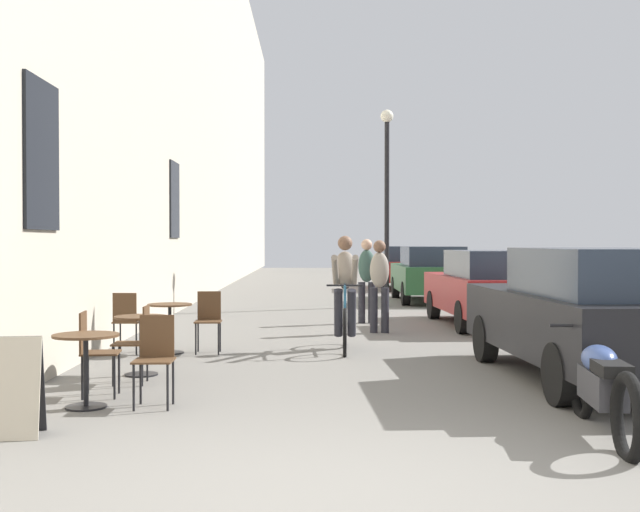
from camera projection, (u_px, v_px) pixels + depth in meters
The scene contains 20 objects.
ground_plane at pixel (333, 496), 5.04m from camera, with size 88.00×88.00×0.00m, color slate.
building_facade_left at pixel (172, 23), 18.87m from camera, with size 0.54×68.00×13.68m.
cafe_table_near at pixel (86, 355), 7.70m from camera, with size 0.64×0.64×0.72m.
cafe_chair_near_toward_street at pixel (155, 354), 7.79m from camera, with size 0.38×0.38×0.89m.
cafe_chair_near_toward_wall at pixel (93, 347), 8.25m from camera, with size 0.41×0.41×0.89m.
cafe_table_mid at pixel (141, 332), 9.58m from camera, with size 0.64×0.64×0.72m.
cafe_chair_mid_toward_street at pixel (137, 338), 9.01m from camera, with size 0.39×0.39×0.89m.
cafe_table_far at pixel (170, 318), 11.46m from camera, with size 0.64×0.64×0.72m.
cafe_chair_far_toward_street at pixel (127, 318), 11.38m from camera, with size 0.40×0.40×0.89m.
cafe_chair_far_toward_wall at pixel (209, 317), 11.55m from camera, with size 0.39×0.39×0.89m.
sandwich_board_sign at pixel (8, 387), 6.57m from camera, with size 0.59×0.44×0.84m.
cyclist_on_bicycle at pixel (345, 296), 11.82m from camera, with size 0.52×1.76×1.74m.
pedestrian_near at pixel (379, 281), 14.03m from camera, with size 0.36×0.27×1.65m.
pedestrian_mid at pixel (367, 276), 15.71m from camera, with size 0.36×0.27×1.67m.
street_lamp at pixel (387, 182), 19.65m from camera, with size 0.32×0.32×4.90m.
parked_car_nearest at pixel (591, 313), 9.13m from camera, with size 1.97×4.42×1.55m.
parked_car_second at pixel (488, 287), 15.15m from camera, with size 1.85×4.15×1.46m.
parked_car_third at pixel (430, 273), 21.34m from camera, with size 1.83×4.23×1.50m.
parked_car_fourth at pixel (405, 267), 27.14m from camera, with size 1.82×4.16×1.47m.
parked_motorcycle at pixel (603, 387), 6.62m from camera, with size 0.62×2.14×0.92m.
Camera 1 is at (-0.14, -5.01, 1.62)m, focal length 44.43 mm.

